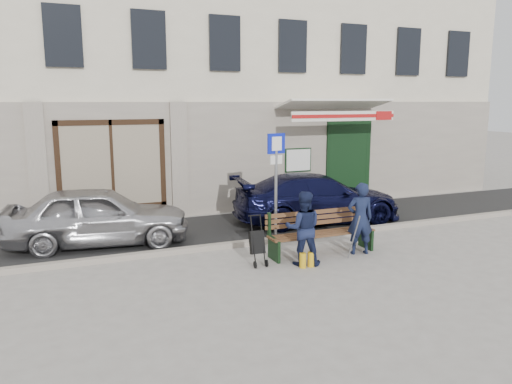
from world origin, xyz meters
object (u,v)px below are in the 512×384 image
woman (303,228)px  stroller (257,243)px  parking_sign (276,170)px  car_navy (317,198)px  bench (320,233)px  car_silver (98,216)px  man (360,218)px

woman → stroller: size_ratio=1.50×
parking_sign → woman: size_ratio=1.68×
car_navy → bench: (-1.37, -2.54, -0.20)m
car_silver → bench: car_silver is taller
bench → stroller: size_ratio=2.42×
bench → woman: bearing=-143.8°
man → stroller: (-2.30, 0.16, -0.33)m
woman → car_silver: bearing=-17.2°
car_silver → woman: size_ratio=2.68×
car_silver → parking_sign: 4.15m
man → parking_sign: bearing=-40.4°
man → car_silver: bearing=-14.9°
parking_sign → stroller: 2.23m
woman → man: bearing=-151.0°
car_silver → woman: (3.62, -2.97, 0.06)m
parking_sign → stroller: size_ratio=2.52×
car_navy → bench: size_ratio=1.88×
car_silver → stroller: 3.83m
man → woman: size_ratio=1.04×
man → woman: bearing=20.8°
car_silver → stroller: car_silver is taller
car_navy → woman: size_ratio=3.04×
woman → stroller: 0.96m
car_navy → stroller: 3.94m
car_silver → car_navy: size_ratio=0.88×
woman → stroller: woman is taller
car_silver → woman: 4.68m
car_navy → parking_sign: (-1.77, -1.18, 1.00)m
parking_sign → car_navy: bearing=24.9°
bench → stroller: stroller is taller
man → stroller: man is taller
bench → car_silver: bearing=149.8°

